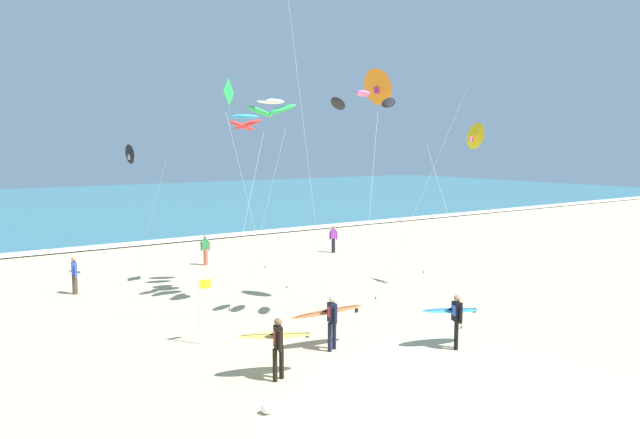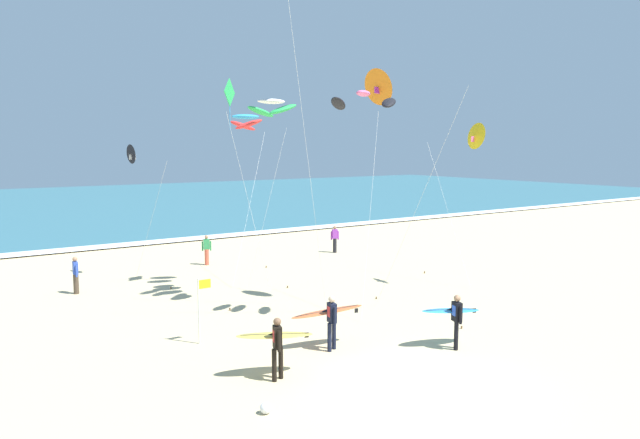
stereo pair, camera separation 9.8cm
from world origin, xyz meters
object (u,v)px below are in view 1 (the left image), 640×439
(kite_diamond_emerald_distant, at_px, (230,101))
(bystander_blue_top, at_px, (74,275))
(kite_arc_rose_far, at_px, (363,101))
(kite_delta_charcoal_high, at_px, (131,155))
(kite_arc_ivory_low, at_px, (271,108))
(lifeguard_flag, at_px, (200,304))
(kite_delta_amber_extra, at_px, (379,87))
(bystander_purple_top, at_px, (333,239))
(surfer_trailing, at_px, (330,316))
(kite_delta_golden_mid, at_px, (474,137))
(beach_ball, at_px, (267,408))
(surfer_lead, at_px, (277,340))
(kite_arc_cobalt_close, at_px, (245,122))
(bystander_green_top, at_px, (205,250))
(surfer_third, at_px, (454,314))

(kite_diamond_emerald_distant, height_order, bystander_blue_top, kite_diamond_emerald_distant)
(kite_arc_rose_far, xyz_separation_m, kite_delta_charcoal_high, (-4.23, 11.88, -1.94))
(kite_arc_ivory_low, height_order, lifeguard_flag, kite_arc_ivory_low)
(kite_delta_amber_extra, bearing_deg, kite_delta_charcoal_high, 120.59)
(bystander_purple_top, bearing_deg, kite_arc_ivory_low, -137.59)
(kite_delta_charcoal_high, distance_m, bystander_blue_top, 6.16)
(kite_delta_charcoal_high, xyz_separation_m, kite_diamond_emerald_distant, (2.91, -4.48, 2.31))
(surfer_trailing, height_order, bystander_purple_top, surfer_trailing)
(kite_delta_golden_mid, distance_m, lifeguard_flag, 13.81)
(kite_arc_ivory_low, relative_size, kite_delta_amber_extra, 0.88)
(kite_arc_ivory_low, bearing_deg, kite_diamond_emerald_distant, 90.27)
(kite_diamond_emerald_distant, xyz_separation_m, kite_delta_amber_extra, (3.25, -5.93, 0.28))
(kite_delta_amber_extra, bearing_deg, beach_ball, -144.33)
(beach_ball, bearing_deg, surfer_lead, 53.30)
(kite_diamond_emerald_distant, distance_m, kite_arc_cobalt_close, 1.28)
(surfer_lead, height_order, kite_delta_charcoal_high, kite_delta_charcoal_high)
(kite_arc_cobalt_close, height_order, bystander_purple_top, kite_arc_cobalt_close)
(surfer_lead, relative_size, kite_arc_rose_far, 0.27)
(kite_diamond_emerald_distant, bearing_deg, bystander_purple_top, 27.78)
(bystander_green_top, bearing_deg, lifeguard_flag, -114.63)
(surfer_trailing, distance_m, beach_ball, 4.92)
(surfer_lead, relative_size, bystander_purple_top, 1.38)
(surfer_third, height_order, lifeguard_flag, lifeguard_flag)
(surfer_third, relative_size, bystander_green_top, 1.31)
(kite_arc_ivory_low, bearing_deg, bystander_green_top, 83.04)
(kite_diamond_emerald_distant, xyz_separation_m, bystander_green_top, (1.09, 5.42, -7.31))
(surfer_trailing, bearing_deg, kite_delta_golden_mid, 17.00)
(kite_arc_rose_far, relative_size, kite_arc_cobalt_close, 1.07)
(bystander_purple_top, bearing_deg, surfer_third, -113.39)
(bystander_green_top, xyz_separation_m, beach_ball, (-6.19, -17.35, -0.67))
(beach_ball, bearing_deg, kite_delta_golden_mid, 23.38)
(bystander_green_top, distance_m, bystander_blue_top, 7.62)
(kite_arc_rose_far, bearing_deg, surfer_trailing, -147.27)
(kite_delta_charcoal_high, relative_size, kite_arc_ivory_low, 0.79)
(kite_diamond_emerald_distant, height_order, kite_arc_cobalt_close, kite_diamond_emerald_distant)
(surfer_trailing, height_order, lifeguard_flag, lifeguard_flag)
(bystander_purple_top, height_order, lifeguard_flag, lifeguard_flag)
(kite_arc_ivory_low, distance_m, bystander_green_top, 11.22)
(surfer_third, xyz_separation_m, kite_arc_rose_far, (-0.69, 3.70, 6.70))
(bystander_blue_top, bearing_deg, bystander_purple_top, 7.38)
(kite_delta_charcoal_high, relative_size, bystander_purple_top, 3.97)
(kite_arc_rose_far, bearing_deg, kite_delta_amber_extra, 37.12)
(kite_delta_charcoal_high, relative_size, kite_arc_cobalt_close, 0.84)
(kite_arc_ivory_low, bearing_deg, kite_delta_charcoal_high, 110.33)
(surfer_third, bearing_deg, kite_arc_rose_far, 100.62)
(kite_delta_amber_extra, bearing_deg, bystander_green_top, 100.78)
(surfer_third, relative_size, kite_arc_rose_far, 0.26)
(surfer_lead, bearing_deg, kite_diamond_emerald_distant, 69.63)
(kite_delta_charcoal_high, bearing_deg, lifeguard_flag, -97.31)
(kite_diamond_emerald_distant, bearing_deg, kite_delta_amber_extra, -61.26)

